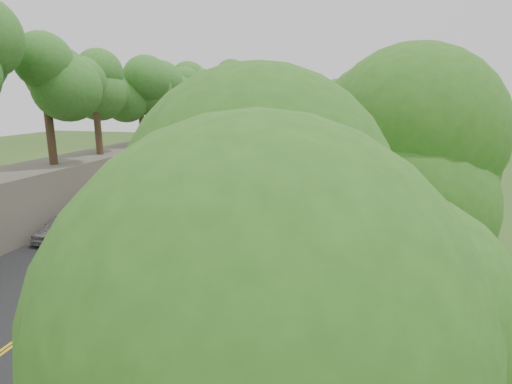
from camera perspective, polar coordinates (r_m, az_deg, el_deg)
The scene contains 26 objects.
ground at distance 24.53m, azimuth -5.67°, elevation -7.34°, with size 140.00×140.00×0.00m, color #33511E.
road at distance 39.84m, azimuth -5.84°, elevation 0.80°, with size 11.20×66.00×0.04m, color black.
sidewalk at distance 37.95m, azimuth 5.54°, elevation 0.19°, with size 4.20×66.00×0.05m, color gray.
jersey_barrier at distance 38.28m, azimuth 2.15°, elevation 0.77°, with size 0.42×66.00×0.60m, color #B4D42C.
rock_embankment at distance 42.85m, azimuth -16.18°, elevation 3.93°, with size 5.00×66.00×4.00m, color #595147.
chainlink_fence at distance 37.51m, azimuth 8.75°, elevation 1.46°, with size 0.04×66.00×2.00m, color slate.
trees_embankment at distance 42.12m, azimuth -16.35°, elevation 15.38°, with size 6.40×66.00×13.00m, color #40832D, non-canonical shape.
trees_fenceside at distance 36.63m, azimuth 12.81°, elevation 10.48°, with size 7.00×66.00×14.00m, color #418326, non-canonical shape.
streetlight at distance 40.20m, azimuth -13.35°, elevation 7.30°, with size 2.52×0.22×8.00m.
signpost at distance 20.86m, azimuth -5.82°, elevation -5.39°, with size 0.62×0.09×3.10m.
construction_barrel at distance 45.82m, azimuth 7.64°, elevation 3.08°, with size 0.61×0.61×1.00m, color #CE7500.
concrete_block at distance 24.19m, azimuth 4.74°, elevation -6.54°, with size 1.13×0.85×0.75m, color gray.
car_0 at distance 27.90m, azimuth -25.86°, elevation -4.39°, with size 1.75×4.34×1.48m, color silver.
car_1 at distance 33.12m, azimuth -19.23°, elevation -1.00°, with size 1.72×4.93×1.62m, color silver.
car_2 at distance 29.11m, azimuth -22.10°, elevation -3.26°, with size 2.54×5.51×1.53m, color #57151D.
car_3 at distance 42.17m, azimuth -12.30°, elevation 2.27°, with size 1.97×4.85×1.41m, color black.
car_4 at distance 38.90m, azimuth -12.05°, elevation 1.45°, with size 1.81×4.49×1.53m, color gray.
car_5 at distance 46.35m, azimuth -9.76°, elevation 3.51°, with size 1.72×4.94×1.63m, color #B2B3BA.
car_6 at distance 55.38m, azimuth -4.98°, elevation 5.08°, with size 2.19×4.75×1.32m, color black.
car_7 at distance 57.07m, azimuth -3.41°, elevation 5.39°, with size 1.93×4.75×1.38m, color maroon.
car_8 at distance 57.47m, azimuth -3.95°, elevation 5.41°, with size 1.57×3.91×1.33m, color #B5B6BA.
painter_0 at distance 24.77m, azimuth -2.38°, elevation -4.79°, with size 0.86×0.56×1.76m, color #C29A07.
painter_1 at distance 26.10m, azimuth -0.86°, elevation -3.82°, with size 0.64×0.42×1.77m, color white.
painter_2 at distance 31.49m, azimuth 0.48°, elevation -0.99°, with size 0.76×0.59×1.56m, color black.
painter_3 at distance 28.92m, azimuth 0.67°, elevation -2.03°, with size 1.19×0.68×1.83m, color brown.
person_far at distance 44.58m, azimuth 7.84°, elevation 3.30°, with size 1.05×0.44×1.79m, color black.
Camera 1 is at (7.80, -21.58, 8.65)m, focal length 28.00 mm.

